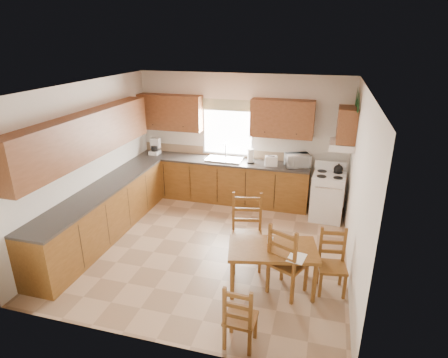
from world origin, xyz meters
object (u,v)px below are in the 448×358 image
(chair_far_left, at_px, (246,233))
(stove, at_px, (327,197))
(chair_near_right, at_px, (241,314))
(chair_near_left, at_px, (288,259))
(chair_far_right, at_px, (333,263))
(dining_table, at_px, (272,268))
(microwave, at_px, (297,160))

(chair_far_left, bearing_deg, stove, 48.34)
(stove, relative_size, chair_far_left, 0.78)
(chair_near_right, bearing_deg, chair_near_left, -107.97)
(chair_near_left, distance_m, chair_far_right, 0.63)
(dining_table, xyz_separation_m, chair_far_left, (-0.47, 0.46, 0.25))
(microwave, relative_size, chair_far_right, 0.48)
(dining_table, bearing_deg, chair_far_left, 123.70)
(stove, xyz_separation_m, dining_table, (-0.71, -2.49, -0.12))
(microwave, bearing_deg, chair_far_left, -124.65)
(microwave, distance_m, chair_far_left, 2.44)
(chair_near_right, height_order, chair_far_right, chair_far_right)
(stove, xyz_separation_m, chair_far_left, (-1.18, -2.03, 0.12))
(microwave, xyz_separation_m, chair_near_right, (-0.24, -3.94, -0.63))
(microwave, height_order, chair_near_left, microwave)
(stove, distance_m, microwave, 0.94)
(stove, distance_m, dining_table, 2.59)
(chair_near_right, bearing_deg, chair_far_left, -77.64)
(stove, height_order, microwave, microwave)
(dining_table, xyz_separation_m, chair_near_left, (0.22, -0.04, 0.21))
(microwave, relative_size, chair_far_left, 0.38)
(microwave, height_order, chair_far_left, microwave)
(stove, relative_size, chair_near_left, 0.83)
(chair_near_left, height_order, chair_far_left, chair_far_left)
(stove, distance_m, chair_near_left, 2.57)
(chair_far_left, distance_m, chair_far_right, 1.34)
(chair_far_left, height_order, chair_far_right, chair_far_left)
(microwave, xyz_separation_m, chair_near_left, (0.17, -2.83, -0.51))
(dining_table, relative_size, chair_far_left, 1.07)
(microwave, relative_size, chair_near_left, 0.41)
(chair_near_left, distance_m, chair_near_right, 1.19)
(dining_table, distance_m, chair_near_right, 1.17)
(chair_near_right, relative_size, chair_far_right, 0.93)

